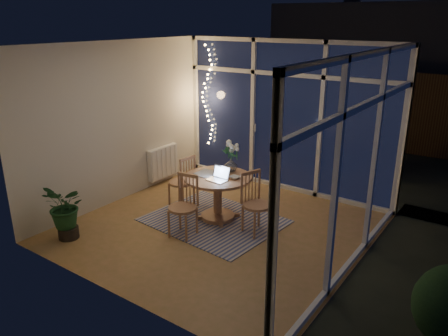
{
  "coord_description": "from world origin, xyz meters",
  "views": [
    {
      "loc": [
        3.39,
        -4.68,
        2.92
      ],
      "look_at": [
        -0.1,
        0.25,
        0.84
      ],
      "focal_mm": 35.0,
      "sensor_mm": 36.0,
      "label": 1
    }
  ],
  "objects": [
    {
      "name": "ceiling",
      "position": [
        0.0,
        0.0,
        2.6
      ],
      "size": [
        4.0,
        4.0,
        0.0
      ],
      "primitive_type": "plane",
      "color": "white",
      "rests_on": "wall_back"
    },
    {
      "name": "radiator",
      "position": [
        -1.94,
        0.9,
        0.4
      ],
      "size": [
        0.1,
        0.7,
        0.58
      ],
      "primitive_type": "cube",
      "color": "white",
      "rests_on": "wall_left"
    },
    {
      "name": "dining_table",
      "position": [
        -0.2,
        0.23,
        0.34
      ],
      "size": [
        1.09,
        1.09,
        0.69
      ],
      "primitive_type": "cylinder",
      "rotation": [
        0.0,
        0.0,
        -0.08
      ],
      "color": "#976344",
      "rests_on": "floor"
    },
    {
      "name": "chair_left",
      "position": [
        -0.94,
        0.25,
        0.45
      ],
      "size": [
        0.45,
        0.45,
        0.9
      ],
      "primitive_type": "cube",
      "rotation": [
        0.0,
        0.0,
        -1.67
      ],
      "color": "#976344",
      "rests_on": "floor"
    },
    {
      "name": "phone",
      "position": [
        -0.1,
        0.05,
        0.69
      ],
      "size": [
        0.13,
        0.1,
        0.01
      ],
      "primitive_type": "cube",
      "rotation": [
        0.0,
        0.0,
        -0.43
      ],
      "color": "black",
      "rests_on": "dining_table"
    },
    {
      "name": "bowl",
      "position": [
        0.06,
        0.29,
        0.71
      ],
      "size": [
        0.16,
        0.16,
        0.04
      ],
      "primitive_type": "imported",
      "rotation": [
        0.0,
        0.0,
        -0.08
      ],
      "color": "silver",
      "rests_on": "dining_table"
    },
    {
      "name": "rug",
      "position": [
        -0.2,
        0.13,
        0.01
      ],
      "size": [
        2.03,
        1.68,
        0.01
      ],
      "primitive_type": "cube",
      "rotation": [
        0.0,
        0.0,
        -0.08
      ],
      "color": "beige",
      "rests_on": "floor"
    },
    {
      "name": "wall_right",
      "position": [
        2.0,
        0.0,
        1.3
      ],
      "size": [
        0.04,
        4.0,
        2.6
      ],
      "primitive_type": "cube",
      "color": "beige",
      "rests_on": "floor"
    },
    {
      "name": "floor",
      "position": [
        0.0,
        0.0,
        0.0
      ],
      "size": [
        4.0,
        4.0,
        0.0
      ],
      "primitive_type": "plane",
      "color": "olive",
      "rests_on": "ground"
    },
    {
      "name": "flower_vase",
      "position": [
        -0.17,
        0.53,
        0.79
      ],
      "size": [
        0.22,
        0.22,
        0.21
      ],
      "primitive_type": "imported",
      "rotation": [
        0.0,
        0.0,
        -0.08
      ],
      "color": "silver",
      "rests_on": "dining_table"
    },
    {
      "name": "laptop",
      "position": [
        -0.11,
        0.08,
        0.79
      ],
      "size": [
        0.3,
        0.27,
        0.21
      ],
      "primitive_type": null,
      "rotation": [
        0.0,
        0.0,
        -0.06
      ],
      "color": "silver",
      "rests_on": "dining_table"
    },
    {
      "name": "window_wall_right",
      "position": [
        1.96,
        0.0,
        1.3
      ],
      "size": [
        0.1,
        4.0,
        2.6
      ],
      "primitive_type": "cube",
      "color": "silver",
      "rests_on": "floor"
    },
    {
      "name": "wall_front",
      "position": [
        0.0,
        -2.0,
        1.3
      ],
      "size": [
        4.0,
        0.04,
        2.6
      ],
      "primitive_type": "cube",
      "color": "beige",
      "rests_on": "floor"
    },
    {
      "name": "neighbour_roof",
      "position": [
        0.3,
        8.5,
        2.2
      ],
      "size": [
        7.0,
        3.0,
        2.2
      ],
      "primitive_type": "cube",
      "color": "#2E3037",
      "rests_on": "ground"
    },
    {
      "name": "chair_front",
      "position": [
        -0.27,
        -0.5,
        0.45
      ],
      "size": [
        0.47,
        0.47,
        0.9
      ],
      "primitive_type": "cube",
      "rotation": [
        0.0,
        0.0,
        0.13
      ],
      "color": "#976344",
      "rests_on": "floor"
    },
    {
      "name": "newspapers",
      "position": [
        -0.35,
        0.23,
        0.69
      ],
      "size": [
        0.41,
        0.33,
        0.01
      ],
      "primitive_type": "cube",
      "rotation": [
        0.0,
        0.0,
        0.1
      ],
      "color": "silver",
      "rests_on": "dining_table"
    },
    {
      "name": "garden_fence",
      "position": [
        0.0,
        5.5,
        0.9
      ],
      "size": [
        11.0,
        0.08,
        1.8
      ],
      "primitive_type": "cube",
      "color": "#321E12",
      "rests_on": "ground"
    },
    {
      "name": "window_wall_back",
      "position": [
        0.0,
        1.96,
        1.3
      ],
      "size": [
        4.0,
        0.1,
        2.6
      ],
      "primitive_type": "cube",
      "color": "silver",
      "rests_on": "floor"
    },
    {
      "name": "fairy_lights",
      "position": [
        -1.65,
        1.88,
        1.52
      ],
      "size": [
        0.24,
        0.1,
        1.85
      ],
      "primitive_type": null,
      "color": "#FDC465",
      "rests_on": "window_wall_back"
    },
    {
      "name": "chair_right",
      "position": [
        0.53,
        0.16,
        0.45
      ],
      "size": [
        0.55,
        0.55,
        0.91
      ],
      "primitive_type": "cube",
      "rotation": [
        0.0,
        0.0,
        1.18
      ],
      "color": "#976344",
      "rests_on": "floor"
    },
    {
      "name": "potted_plant",
      "position": [
        -1.54,
        -1.48,
        0.38
      ],
      "size": [
        0.64,
        0.59,
        0.76
      ],
      "primitive_type": "imported",
      "rotation": [
        0.0,
        0.0,
        -0.26
      ],
      "color": "#184420",
      "rests_on": "floor"
    },
    {
      "name": "garden_shrubs",
      "position": [
        -0.8,
        3.4,
        0.45
      ],
      "size": [
        0.9,
        0.9,
        0.9
      ],
      "primitive_type": "sphere",
      "color": "#163218",
      "rests_on": "ground"
    },
    {
      "name": "garden_patio",
      "position": [
        0.5,
        5.0,
        -0.06
      ],
      "size": [
        12.0,
        6.0,
        0.1
      ],
      "primitive_type": "cube",
      "color": "black",
      "rests_on": "ground"
    },
    {
      "name": "wall_left",
      "position": [
        -2.0,
        0.0,
        1.3
      ],
      "size": [
        0.04,
        4.0,
        2.6
      ],
      "primitive_type": "cube",
      "color": "beige",
      "rests_on": "floor"
    },
    {
      "name": "wall_back",
      "position": [
        0.0,
        2.0,
        1.3
      ],
      "size": [
        4.0,
        0.04,
        2.6
      ],
      "primitive_type": "cube",
      "color": "beige",
      "rests_on": "floor"
    }
  ]
}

